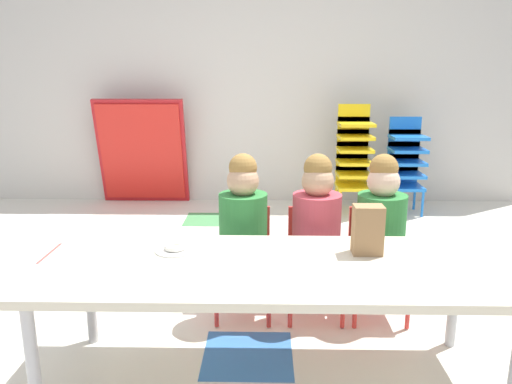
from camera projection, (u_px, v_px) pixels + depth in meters
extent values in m
cube|color=silver|center=(251.00, 313.00, 2.83)|extent=(5.76, 5.16, 0.02)
cube|color=silver|center=(18.00, 253.00, 3.74)|extent=(0.43, 0.43, 0.00)
cube|color=#478C51|center=(208.00, 219.00, 4.58)|extent=(0.43, 0.43, 0.00)
cube|color=#336BB2|center=(248.00, 355.00, 2.39)|extent=(0.43, 0.43, 0.00)
cube|color=silver|center=(65.00, 218.00, 4.61)|extent=(0.43, 0.43, 0.00)
cube|color=#336BB2|center=(195.00, 254.00, 3.71)|extent=(0.43, 0.43, 0.00)
cube|color=#B24C47|center=(76.00, 253.00, 3.73)|extent=(0.43, 0.43, 0.00)
cube|color=beige|center=(258.00, 73.00, 5.02)|extent=(5.76, 0.10, 2.66)
cube|color=beige|center=(272.00, 268.00, 2.07)|extent=(1.97, 0.74, 0.04)
cylinder|color=#B2B2B7|center=(33.00, 366.00, 1.86)|extent=(0.05, 0.05, 0.52)
cylinder|color=#B2B2B7|center=(90.00, 294.00, 2.46)|extent=(0.05, 0.05, 0.52)
cylinder|color=#B2B2B7|center=(454.00, 298.00, 2.42)|extent=(0.05, 0.05, 0.52)
cube|color=red|center=(243.00, 266.00, 2.70)|extent=(0.32, 0.30, 0.03)
cube|color=red|center=(245.00, 232.00, 2.81)|extent=(0.29, 0.02, 0.30)
cylinder|color=#2D7A38|center=(243.00, 228.00, 2.65)|extent=(0.28, 0.28, 0.38)
sphere|color=tan|center=(243.00, 181.00, 2.59)|extent=(0.17, 0.17, 0.17)
sphere|color=olive|center=(243.00, 167.00, 2.58)|extent=(0.15, 0.15, 0.15)
cylinder|color=red|center=(216.00, 302.00, 2.62)|extent=(0.02, 0.02, 0.28)
cylinder|color=red|center=(269.00, 302.00, 2.61)|extent=(0.02, 0.02, 0.28)
cylinder|color=red|center=(221.00, 281.00, 2.87)|extent=(0.02, 0.02, 0.28)
cylinder|color=red|center=(269.00, 282.00, 2.86)|extent=(0.02, 0.02, 0.28)
cube|color=red|center=(315.00, 267.00, 2.70)|extent=(0.32, 0.30, 0.03)
cube|color=red|center=(313.00, 232.00, 2.81)|extent=(0.29, 0.02, 0.30)
cylinder|color=#BF3F4C|center=(316.00, 229.00, 2.64)|extent=(0.30, 0.30, 0.38)
sphere|color=tan|center=(318.00, 181.00, 2.58)|extent=(0.17, 0.17, 0.17)
sphere|color=olive|center=(318.00, 168.00, 2.58)|extent=(0.15, 0.15, 0.15)
cylinder|color=red|center=(290.00, 302.00, 2.61)|extent=(0.02, 0.02, 0.28)
cylinder|color=red|center=(343.00, 303.00, 2.60)|extent=(0.02, 0.02, 0.28)
cylinder|color=red|center=(288.00, 282.00, 2.86)|extent=(0.02, 0.02, 0.28)
cylinder|color=red|center=(336.00, 282.00, 2.85)|extent=(0.02, 0.02, 0.28)
cube|color=red|center=(378.00, 267.00, 2.69)|extent=(0.32, 0.30, 0.03)
cube|color=red|center=(374.00, 232.00, 2.80)|extent=(0.29, 0.02, 0.30)
cylinder|color=#2D7A38|center=(381.00, 229.00, 2.64)|extent=(0.33, 0.33, 0.38)
sphere|color=beige|center=(384.00, 182.00, 2.57)|extent=(0.17, 0.17, 0.17)
sphere|color=olive|center=(384.00, 168.00, 2.57)|extent=(0.15, 0.15, 0.15)
cylinder|color=red|center=(355.00, 303.00, 2.60)|extent=(0.02, 0.02, 0.28)
cylinder|color=red|center=(409.00, 304.00, 2.60)|extent=(0.02, 0.02, 0.28)
cylinder|color=red|center=(348.00, 283.00, 2.85)|extent=(0.02, 0.02, 0.28)
cylinder|color=red|center=(396.00, 283.00, 2.85)|extent=(0.02, 0.02, 0.28)
cube|color=yellow|center=(353.00, 187.00, 4.75)|extent=(0.32, 0.30, 0.03)
cube|color=yellow|center=(351.00, 175.00, 4.86)|extent=(0.30, 0.02, 0.18)
cube|color=yellow|center=(354.00, 175.00, 4.72)|extent=(0.32, 0.30, 0.03)
cube|color=yellow|center=(352.00, 163.00, 4.83)|extent=(0.30, 0.02, 0.18)
cube|color=yellow|center=(354.00, 162.00, 4.69)|extent=(0.32, 0.30, 0.03)
cube|color=yellow|center=(352.00, 151.00, 4.80)|extent=(0.30, 0.02, 0.18)
cube|color=yellow|center=(355.00, 150.00, 4.66)|extent=(0.32, 0.30, 0.03)
cube|color=yellow|center=(353.00, 138.00, 4.77)|extent=(0.30, 0.02, 0.18)
cube|color=yellow|center=(355.00, 137.00, 4.63)|extent=(0.32, 0.30, 0.03)
cube|color=yellow|center=(353.00, 126.00, 4.75)|extent=(0.30, 0.02, 0.18)
cube|color=yellow|center=(356.00, 124.00, 4.60)|extent=(0.32, 0.30, 0.03)
cube|color=yellow|center=(354.00, 113.00, 4.72)|extent=(0.30, 0.02, 0.18)
cylinder|color=yellow|center=(340.00, 203.00, 4.65)|extent=(0.02, 0.02, 0.26)
cylinder|color=yellow|center=(370.00, 203.00, 4.65)|extent=(0.02, 0.02, 0.26)
cylinder|color=yellow|center=(336.00, 196.00, 4.91)|extent=(0.02, 0.02, 0.26)
cylinder|color=yellow|center=(364.00, 197.00, 4.90)|extent=(0.02, 0.02, 0.26)
cube|color=blue|center=(405.00, 187.00, 4.74)|extent=(0.32, 0.30, 0.03)
cube|color=blue|center=(402.00, 175.00, 4.85)|extent=(0.30, 0.02, 0.18)
cube|color=blue|center=(406.00, 175.00, 4.71)|extent=(0.32, 0.30, 0.03)
cube|color=blue|center=(402.00, 163.00, 4.82)|extent=(0.30, 0.02, 0.18)
cube|color=blue|center=(407.00, 162.00, 4.68)|extent=(0.32, 0.30, 0.03)
cube|color=blue|center=(403.00, 151.00, 4.79)|extent=(0.30, 0.02, 0.18)
cube|color=blue|center=(408.00, 150.00, 4.65)|extent=(0.32, 0.30, 0.03)
cube|color=blue|center=(404.00, 138.00, 4.76)|extent=(0.30, 0.02, 0.18)
cube|color=blue|center=(409.00, 137.00, 4.62)|extent=(0.32, 0.30, 0.03)
cube|color=blue|center=(405.00, 126.00, 4.74)|extent=(0.30, 0.02, 0.18)
cylinder|color=blue|center=(393.00, 203.00, 4.64)|extent=(0.02, 0.02, 0.26)
cylinder|color=blue|center=(423.00, 204.00, 4.64)|extent=(0.02, 0.02, 0.26)
cylinder|color=blue|center=(386.00, 197.00, 4.90)|extent=(0.02, 0.02, 0.26)
cylinder|color=blue|center=(414.00, 197.00, 4.89)|extent=(0.02, 0.02, 0.26)
cube|color=red|center=(142.00, 152.00, 5.04)|extent=(0.90, 0.28, 1.09)
cube|color=red|center=(142.00, 153.00, 5.01)|extent=(0.83, 0.23, 0.99)
cube|color=#9E754C|center=(368.00, 230.00, 2.16)|extent=(0.13, 0.09, 0.22)
cylinder|color=white|center=(175.00, 250.00, 2.22)|extent=(0.18, 0.18, 0.01)
torus|color=white|center=(175.00, 247.00, 2.21)|extent=(0.10, 0.10, 0.03)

